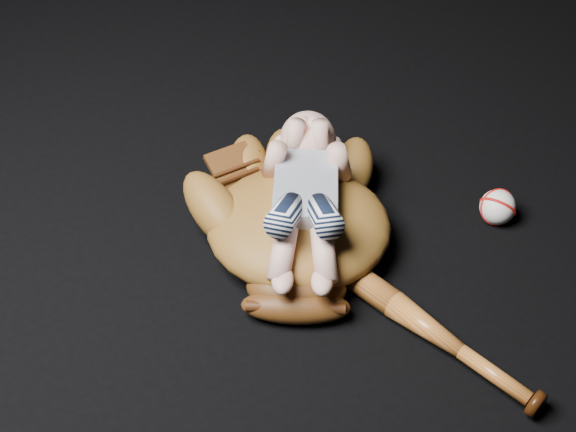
{
  "coord_description": "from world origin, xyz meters",
  "views": [
    {
      "loc": [
        -0.08,
        -0.98,
        1.05
      ],
      "look_at": [
        -0.02,
        0.0,
        0.08
      ],
      "focal_mm": 50.0,
      "sensor_mm": 36.0,
      "label": 1
    }
  ],
  "objects_px": {
    "baseball_glove": "(299,219)",
    "newborn_baby": "(305,196)",
    "baseball_bat": "(407,313)",
    "baseball": "(498,207)"
  },
  "relations": [
    {
      "from": "baseball_glove",
      "to": "baseball",
      "type": "distance_m",
      "value": 0.37
    },
    {
      "from": "newborn_baby",
      "to": "baseball_bat",
      "type": "distance_m",
      "value": 0.26
    },
    {
      "from": "newborn_baby",
      "to": "baseball_bat",
      "type": "height_order",
      "value": "newborn_baby"
    },
    {
      "from": "baseball_glove",
      "to": "baseball",
      "type": "height_order",
      "value": "baseball_glove"
    },
    {
      "from": "baseball_glove",
      "to": "baseball_bat",
      "type": "xyz_separation_m",
      "value": [
        0.16,
        -0.18,
        -0.05
      ]
    },
    {
      "from": "newborn_baby",
      "to": "baseball",
      "type": "relative_size",
      "value": 5.88
    },
    {
      "from": "newborn_baby",
      "to": "baseball",
      "type": "bearing_deg",
      "value": 14.35
    },
    {
      "from": "newborn_baby",
      "to": "baseball_glove",
      "type": "bearing_deg",
      "value": 163.82
    },
    {
      "from": "baseball_glove",
      "to": "newborn_baby",
      "type": "bearing_deg",
      "value": -16.49
    },
    {
      "from": "baseball_glove",
      "to": "baseball_bat",
      "type": "bearing_deg",
      "value": -41.6
    }
  ]
}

